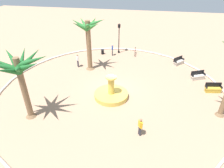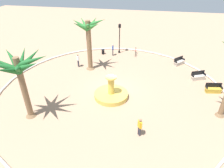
% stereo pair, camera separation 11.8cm
% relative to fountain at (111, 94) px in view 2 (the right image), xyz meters
% --- Properties ---
extents(ground_plane, '(80.00, 80.00, 0.00)m').
position_rel_fountain_xyz_m(ground_plane, '(0.08, -1.13, -0.32)').
color(ground_plane, tan).
extents(plaza_curb, '(23.03, 23.03, 0.20)m').
position_rel_fountain_xyz_m(plaza_curb, '(0.08, -1.13, -0.22)').
color(plaza_curb, silver).
rests_on(plaza_curb, ground).
extents(fountain, '(3.31, 3.31, 2.28)m').
position_rel_fountain_xyz_m(fountain, '(0.00, 0.00, 0.00)').
color(fountain, gold).
rests_on(fountain, ground).
extents(palm_tree_near_fountain, '(3.85, 3.87, 6.17)m').
position_rel_fountain_xyz_m(palm_tree_near_fountain, '(3.61, -5.49, 4.04)').
color(palm_tree_near_fountain, brown).
rests_on(palm_tree_near_fountain, ground).
extents(palm_tree_by_curb, '(4.42, 4.30, 5.77)m').
position_rel_fountain_xyz_m(palm_tree_by_curb, '(6.30, 4.02, 4.11)').
color(palm_tree_by_curb, brown).
rests_on(palm_tree_by_curb, ground).
extents(bench_east, '(1.66, 0.73, 1.00)m').
position_rel_fountain_xyz_m(bench_east, '(-10.05, -2.64, 0.02)').
color(bench_east, gold).
rests_on(bench_east, ground).
extents(bench_west, '(1.67, 1.09, 1.00)m').
position_rel_fountain_xyz_m(bench_west, '(-9.00, -5.07, 0.02)').
color(bench_west, beige).
rests_on(bench_west, ground).
extents(bench_north, '(1.48, 1.49, 1.00)m').
position_rel_fountain_xyz_m(bench_north, '(-7.28, -8.62, 0.02)').
color(bench_north, beige).
rests_on(bench_north, ground).
extents(lamppost, '(0.32, 0.32, 4.28)m').
position_rel_fountain_xyz_m(lamppost, '(0.86, -11.13, 2.18)').
color(lamppost, black).
rests_on(lamppost, ground).
extents(trash_bin, '(0.46, 0.46, 0.73)m').
position_rel_fountain_xyz_m(trash_bin, '(3.07, -10.25, 0.06)').
color(trash_bin, black).
rests_on(trash_bin, ground).
extents(bicycle_red_frame, '(0.44, 1.72, 0.94)m').
position_rel_fountain_xyz_m(bicycle_red_frame, '(-1.52, -10.84, 0.06)').
color(bicycle_red_frame, black).
rests_on(bicycle_red_frame, ground).
extents(person_cyclist_helmet, '(0.25, 0.52, 1.66)m').
position_rel_fountain_xyz_m(person_cyclist_helmet, '(1.61, -10.03, 0.61)').
color(person_cyclist_helmet, '#33333D').
rests_on(person_cyclist_helmet, ground).
extents(person_cyclist_photo, '(0.35, 0.46, 1.60)m').
position_rel_fountain_xyz_m(person_cyclist_photo, '(-3.03, 4.61, 0.57)').
color(person_cyclist_photo, '#33333D').
rests_on(person_cyclist_photo, ground).
extents(person_pedestrian_stroll, '(0.39, 0.42, 1.67)m').
position_rel_fountain_xyz_m(person_pedestrian_stroll, '(5.26, -5.77, 0.62)').
color(person_pedestrian_stroll, '#33333D').
rests_on(person_pedestrian_stroll, ground).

